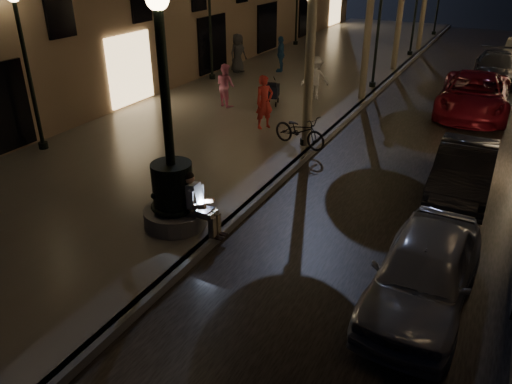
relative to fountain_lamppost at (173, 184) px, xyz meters
The scene contains 21 objects.
ground 13.09m from the fountain_lamppost, 85.60° to the left, with size 120.00×120.00×0.00m, color black.
cobble_lane 13.65m from the fountain_lamppost, 72.90° to the left, with size 6.00×45.00×0.02m, color black.
promenade 13.39m from the fountain_lamppost, 102.99° to the left, with size 8.00×45.00×0.20m, color slate.
curb_strip 13.09m from the fountain_lamppost, 85.60° to the left, with size 0.25×45.00×0.20m, color #59595B.
fountain_lamppost is the anchor object (origin of this frame).
seated_man_laptop 0.67m from the fountain_lamppost, ahead, with size 1.03×0.35×1.40m.
lamp_curb_a 6.37m from the fountain_lamppost, 83.35° to the left, with size 0.36×0.36×4.81m.
lamp_curb_b 14.16m from the fountain_lamppost, 87.14° to the left, with size 0.36×0.36×4.81m.
lamp_left_a 7.00m from the fountain_lamppost, 162.65° to the left, with size 0.36×0.36×4.81m.
lamp_left_b 13.75m from the fountain_lamppost, 118.07° to the left, with size 0.36×0.36×4.81m.
stroller 9.72m from the fountain_lamppost, 102.32° to the left, with size 0.64×1.06×1.07m.
car_front 5.45m from the fountain_lamppost, ahead, with size 1.64×4.07×1.39m, color #A1A2A8.
car_second 7.53m from the fountain_lamppost, 42.82° to the left, with size 1.39×3.99×1.32m, color black.
car_third 13.44m from the fountain_lamppost, 68.15° to the left, with size 2.50×5.41×1.50m, color maroon.
car_rear 19.09m from the fountain_lamppost, 73.63° to the left, with size 1.87×4.60×1.34m, color #2B2C30.
pedestrian_red 6.96m from the fountain_lamppost, 99.45° to the left, with size 0.66×0.43×1.81m, color #B62A24.
pedestrian_pink 9.26m from the fountain_lamppost, 113.08° to the left, with size 0.80×0.62×1.64m, color pink.
pedestrian_white 11.01m from the fountain_lamppost, 94.67° to the left, with size 1.11×0.64×1.72m, color white.
pedestrian_blue 15.41m from the fountain_lamppost, 105.70° to the left, with size 1.00×0.42×1.70m, color navy.
pedestrian_dark 15.04m from the fountain_lamppost, 113.51° to the left, with size 0.90×0.59×1.84m, color #37383D.
bicycle 5.88m from the fountain_lamppost, 84.12° to the left, with size 0.66×1.90×1.00m, color black.
Camera 1 is at (5.08, -5.89, 5.91)m, focal length 35.00 mm.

